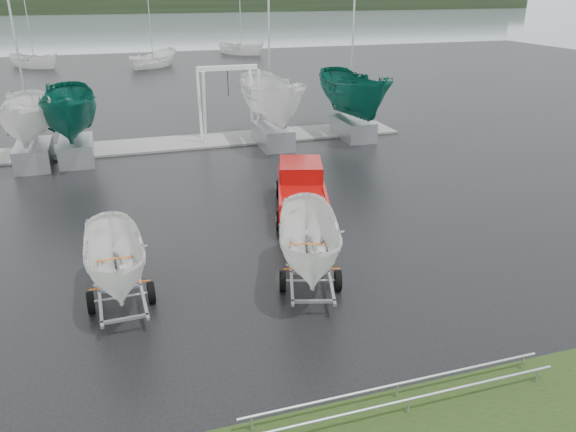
{
  "coord_description": "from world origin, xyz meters",
  "views": [
    {
      "loc": [
        -1.14,
        -17.72,
        8.2
      ],
      "look_at": [
        3.99,
        -1.6,
        1.2
      ],
      "focal_mm": 35.0,
      "sensor_mm": 36.0,
      "label": 1
    }
  ],
  "objects_px": {
    "pickup_truck": "(301,187)",
    "trailer_parked": "(111,216)",
    "trailer_hitched": "(311,197)",
    "boat_hoist": "(228,93)"
  },
  "relations": [
    {
      "from": "pickup_truck",
      "to": "trailer_parked",
      "type": "bearing_deg",
      "value": -127.3
    },
    {
      "from": "pickup_truck",
      "to": "trailer_parked",
      "type": "relative_size",
      "value": 1.15
    },
    {
      "from": "trailer_hitched",
      "to": "boat_hoist",
      "type": "distance_m",
      "value": 17.23
    },
    {
      "from": "trailer_hitched",
      "to": "boat_hoist",
      "type": "relative_size",
      "value": 1.26
    },
    {
      "from": "trailer_parked",
      "to": "boat_hoist",
      "type": "height_order",
      "value": "trailer_parked"
    },
    {
      "from": "trailer_parked",
      "to": "pickup_truck",
      "type": "bearing_deg",
      "value": 34.41
    },
    {
      "from": "trailer_parked",
      "to": "boat_hoist",
      "type": "xyz_separation_m",
      "value": [
        6.63,
        16.48,
        0.06
      ]
    },
    {
      "from": "trailer_hitched",
      "to": "trailer_parked",
      "type": "relative_size",
      "value": 1.08
    },
    {
      "from": "pickup_truck",
      "to": "trailer_parked",
      "type": "xyz_separation_m",
      "value": [
        -7.02,
        -5.14,
        1.7
      ]
    },
    {
      "from": "pickup_truck",
      "to": "boat_hoist",
      "type": "bearing_deg",
      "value": 108.45
    }
  ]
}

